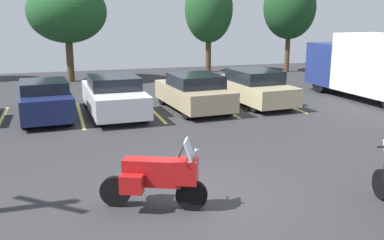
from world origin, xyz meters
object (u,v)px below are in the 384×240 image
car_tan (194,92)px  box_truck (378,66)px  car_navy (44,99)px  motorcycle_touring (157,177)px  car_champagne (252,87)px  car_white (114,96)px

car_tan → box_truck: size_ratio=0.60×
car_navy → box_truck: size_ratio=0.62×
motorcycle_touring → box_truck: (11.63, 7.92, 0.88)m
car_navy → car_champagne: 8.45m
car_white → box_truck: bearing=-3.6°
car_tan → car_champagne: size_ratio=0.88×
car_white → car_tan: size_ratio=1.11×
car_tan → car_champagne: bearing=10.3°
car_tan → car_navy: bearing=176.8°
car_champagne → box_truck: (5.44, -1.11, 0.83)m
car_tan → car_white: bearing=178.1°
car_white → motorcycle_touring: bearing=-91.7°
car_champagne → car_tan: bearing=-169.7°
car_champagne → car_navy: bearing=-178.7°
car_navy → car_white: (2.51, -0.21, 0.03)m
car_navy → box_truck: (13.89, -0.92, 0.85)m
motorcycle_touring → car_navy: 9.12m
motorcycle_touring → car_navy: (-2.26, 8.84, 0.03)m
car_navy → car_white: bearing=-4.8°
motorcycle_touring → car_white: bearing=88.3°
car_navy → car_tan: 5.68m
motorcycle_touring → car_tan: (3.42, 8.53, 0.05)m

